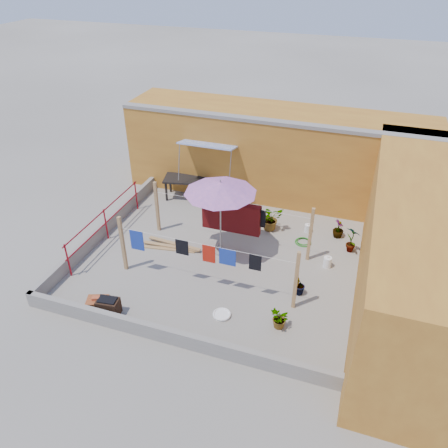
# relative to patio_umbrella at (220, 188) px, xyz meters

# --- Properties ---
(ground) EXTENTS (80.00, 80.00, 0.00)m
(ground) POSITION_rel_patio_umbrella_xyz_m (0.11, -0.25, -2.28)
(ground) COLOR #9E998E
(ground) RESTS_ON ground
(wall_back) EXTENTS (11.00, 3.27, 3.21)m
(wall_back) POSITION_rel_patio_umbrella_xyz_m (0.61, 4.44, -0.67)
(wall_back) COLOR #BC7D29
(wall_back) RESTS_ON ground
(wall_right) EXTENTS (2.40, 9.00, 3.20)m
(wall_right) POSITION_rel_patio_umbrella_xyz_m (5.31, -0.25, -0.68)
(wall_right) COLOR #BC7D29
(wall_right) RESTS_ON ground
(parapet_front) EXTENTS (8.30, 0.16, 0.44)m
(parapet_front) POSITION_rel_patio_umbrella_xyz_m (0.11, -3.83, -2.06)
(parapet_front) COLOR gray
(parapet_front) RESTS_ON ground
(parapet_left) EXTENTS (0.16, 7.30, 0.44)m
(parapet_left) POSITION_rel_patio_umbrella_xyz_m (-3.97, -0.25, -2.06)
(parapet_left) COLOR gray
(parapet_left) RESTS_ON ground
(red_railing) EXTENTS (0.05, 4.20, 1.10)m
(red_railing) POSITION_rel_patio_umbrella_xyz_m (-3.74, -0.45, -1.56)
(red_railing) COLOR maroon
(red_railing) RESTS_ON ground
(clothesline_rig) EXTENTS (5.09, 2.35, 1.80)m
(clothesline_rig) POSITION_rel_patio_umbrella_xyz_m (0.14, 0.32, -1.27)
(clothesline_rig) COLOR tan
(clothesline_rig) RESTS_ON ground
(patio_umbrella) EXTENTS (2.42, 2.42, 2.54)m
(patio_umbrella) POSITION_rel_patio_umbrella_xyz_m (0.00, 0.00, 0.00)
(patio_umbrella) COLOR gray
(patio_umbrella) RESTS_ON ground
(outdoor_table) EXTENTS (1.85, 1.20, 0.80)m
(outdoor_table) POSITION_rel_patio_umbrella_xyz_m (-2.34, 2.95, -1.56)
(outdoor_table) COLOR black
(outdoor_table) RESTS_ON ground
(brick_stack) EXTENTS (0.65, 0.56, 0.48)m
(brick_stack) POSITION_rel_patio_umbrella_xyz_m (-2.17, -3.45, -2.07)
(brick_stack) COLOR #9E5124
(brick_stack) RESTS_ON ground
(lumber_pile) EXTENTS (1.98, 0.57, 0.12)m
(lumber_pile) POSITION_rel_patio_umbrella_xyz_m (-1.59, -0.27, -2.22)
(lumber_pile) COLOR tan
(lumber_pile) RESTS_ON ground
(brazier) EXTENTS (0.60, 0.44, 0.50)m
(brazier) POSITION_rel_patio_umbrella_xyz_m (-1.86, -3.45, -2.04)
(brazier) COLOR #311E13
(brazier) RESTS_ON ground
(white_basin) EXTENTS (0.47, 0.47, 0.08)m
(white_basin) POSITION_rel_patio_umbrella_xyz_m (0.93, -2.59, -2.24)
(white_basin) COLOR white
(white_basin) RESTS_ON ground
(water_jug_a) EXTENTS (0.24, 0.24, 0.38)m
(water_jug_a) POSITION_rel_patio_umbrella_xyz_m (3.23, 0.36, -2.11)
(water_jug_a) COLOR white
(water_jug_a) RESTS_ON ground
(water_jug_b) EXTENTS (0.21, 0.21, 0.32)m
(water_jug_b) POSITION_rel_patio_umbrella_xyz_m (2.36, 2.04, -2.14)
(water_jug_b) COLOR white
(water_jug_b) RESTS_ON ground
(green_hose) EXTENTS (0.53, 0.53, 0.08)m
(green_hose) POSITION_rel_patio_umbrella_xyz_m (2.34, 1.36, -2.24)
(green_hose) COLOR #1E761A
(green_hose) RESTS_ON ground
(plant_back_a) EXTENTS (1.02, 1.01, 0.86)m
(plant_back_a) POSITION_rel_patio_umbrella_xyz_m (1.13, 1.81, -1.85)
(plant_back_a) COLOR #27601B
(plant_back_a) RESTS_ON ground
(plant_back_b) EXTENTS (0.39, 0.39, 0.62)m
(plant_back_b) POSITION_rel_patio_umbrella_xyz_m (3.34, 2.06, -1.97)
(plant_back_b) COLOR #27601B
(plant_back_b) RESTS_ON ground
(plant_right_a) EXTENTS (0.58, 0.54, 0.91)m
(plant_right_a) POSITION_rel_patio_umbrella_xyz_m (3.81, 1.37, -1.82)
(plant_right_a) COLOR #27601B
(plant_right_a) RESTS_ON ground
(plant_right_b) EXTENTS (0.45, 0.44, 0.63)m
(plant_right_b) POSITION_rel_patio_umbrella_xyz_m (2.64, -1.12, -1.96)
(plant_right_b) COLOR #27601B
(plant_right_b) RESTS_ON ground
(plant_right_c) EXTENTS (0.62, 0.65, 0.57)m
(plant_right_c) POSITION_rel_patio_umbrella_xyz_m (2.43, -2.50, -1.99)
(plant_right_c) COLOR #27601B
(plant_right_c) RESTS_ON ground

